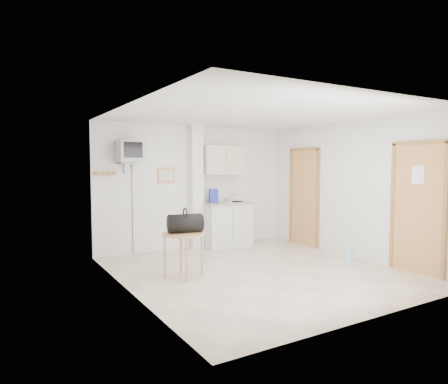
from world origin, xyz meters
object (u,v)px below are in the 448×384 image
crt_television (130,152)px  round_table (184,239)px  duffel_bag (185,223)px  water_bottle (349,253)px

crt_television → round_table: 2.19m
round_table → duffel_bag: (0.04, 0.03, 0.23)m
duffel_bag → water_bottle: bearing=-4.9°
round_table → water_bottle: 2.96m
duffel_bag → water_bottle: (2.81, -0.69, -0.66)m
crt_television → round_table: size_ratio=3.17×
crt_television → water_bottle: 4.31m
round_table → water_bottle: round_table is taller
crt_television → duffel_bag: size_ratio=3.89×
crt_television → water_bottle: crt_television is taller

